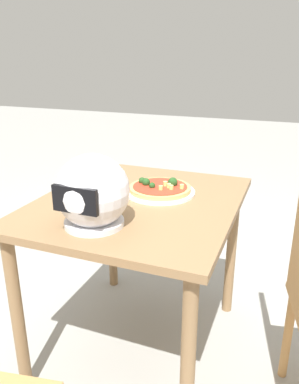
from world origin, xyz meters
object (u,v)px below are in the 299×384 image
(pizza, at_px, (160,188))
(motorcycle_helmet, at_px, (93,192))
(drinking_glass, at_px, (93,168))
(dining_table, at_px, (139,222))

(pizza, xyz_separation_m, motorcycle_helmet, (0.11, 0.40, 0.10))
(pizza, xyz_separation_m, drinking_glass, (0.37, -0.07, 0.03))
(pizza, relative_size, drinking_glass, 2.32)
(pizza, distance_m, motorcycle_helmet, 0.43)
(motorcycle_helmet, distance_m, drinking_glass, 0.54)
(dining_table, xyz_separation_m, motorcycle_helmet, (0.05, 0.29, 0.23))
(pizza, distance_m, drinking_glass, 0.38)
(dining_table, relative_size, drinking_glass, 8.08)
(dining_table, bearing_deg, drinking_glass, -30.06)
(dining_table, relative_size, motorcycle_helmet, 3.63)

